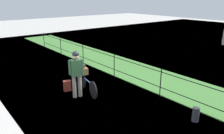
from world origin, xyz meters
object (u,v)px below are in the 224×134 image
Objects in this scene: wooden_crate at (83,71)px; mooring_bollard at (196,114)px; backpack_on_paving at (67,86)px; bicycle_main at (87,84)px; terrier_dog at (83,66)px; cyclist_person at (76,70)px.

wooden_crate reaches higher than mooring_bollard.
mooring_bollard is (4.25, 1.83, 0.01)m from backpack_on_paving.
bicycle_main is 0.57m from wooden_crate.
backpack_on_paving is at bearing -114.49° from terrier_dog.
wooden_crate is at bearing 168.93° from bicycle_main.
cyclist_person reaches higher than wooden_crate.
bicycle_main is 4.19× the size of backpack_on_paving.
cyclist_person reaches higher than mooring_bollard.
wooden_crate is 0.83m from backpack_on_paving.
bicycle_main is at bearing 99.81° from cyclist_person.
cyclist_person is (0.47, -0.55, 0.26)m from wooden_crate.
bicycle_main reaches higher than backpack_on_paving.
backpack_on_paving is (-0.63, -0.50, -0.13)m from bicycle_main.
mooring_bollard is at bearing 132.01° from backpack_on_paving.
wooden_crate is at bearing 168.93° from terrier_dog.
terrier_dog is 0.97m from backpack_on_paving.
wooden_crate is at bearing 176.44° from backpack_on_paving.
bicycle_main is 0.71m from terrier_dog.
bicycle_main is 5.18× the size of terrier_dog.
wooden_crate is (-0.39, 0.08, 0.41)m from bicycle_main.
cyclist_person is at bearing -80.19° from bicycle_main.
wooden_crate is 0.94× the size of mooring_bollard.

